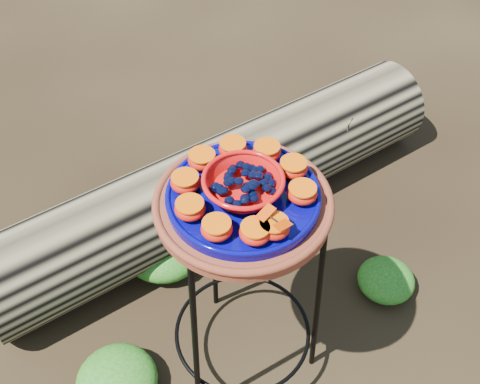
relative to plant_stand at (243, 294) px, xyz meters
name	(u,v)px	position (x,y,z in m)	size (l,w,h in m)	color
ground	(242,355)	(0.00, 0.00, -0.35)	(60.00, 60.00, 0.00)	black
plant_stand	(243,294)	(0.00, 0.00, 0.00)	(0.44, 0.44, 0.70)	black
terracotta_saucer	(243,205)	(0.00, 0.00, 0.37)	(0.41, 0.41, 0.03)	#5E231A
cobalt_plate	(243,197)	(0.00, 0.00, 0.40)	(0.35, 0.35, 0.02)	#050344
red_bowl	(243,186)	(0.00, 0.00, 0.43)	(0.18, 0.18, 0.05)	red
glass_gems	(243,175)	(0.00, 0.00, 0.47)	(0.14, 0.14, 0.02)	black
orange_half_0	(274,227)	(0.01, -0.13, 0.43)	(0.07, 0.07, 0.04)	#C60900
orange_half_1	(302,193)	(0.11, -0.07, 0.43)	(0.07, 0.07, 0.04)	#C60900
orange_half_2	(293,168)	(0.13, 0.01, 0.43)	(0.07, 0.07, 0.04)	#C60900
orange_half_3	(267,151)	(0.10, 0.09, 0.43)	(0.07, 0.07, 0.04)	#C60900
orange_half_4	(233,148)	(0.03, 0.13, 0.43)	(0.07, 0.07, 0.04)	#C60900
orange_half_5	(202,160)	(-0.05, 0.12, 0.43)	(0.07, 0.07, 0.04)	#C60900
orange_half_6	(185,182)	(-0.11, 0.07, 0.43)	(0.07, 0.07, 0.04)	#C60900
orange_half_7	(190,209)	(-0.13, -0.01, 0.43)	(0.07, 0.07, 0.04)	#C60900
orange_half_8	(217,229)	(-0.10, -0.09, 0.43)	(0.07, 0.07, 0.04)	#C60900
orange_half_9	(255,232)	(-0.03, -0.13, 0.43)	(0.07, 0.07, 0.04)	#C60900
butterfly	(274,219)	(0.01, -0.13, 0.45)	(0.09, 0.05, 0.02)	#CB3900
driftwood_log	(219,183)	(0.17, 0.59, -0.18)	(1.77, 0.47, 0.33)	black
foliage_left	(117,380)	(-0.39, 0.05, -0.29)	(0.25, 0.25, 0.12)	#114B13
foliage_right	(386,279)	(0.56, 0.04, -0.30)	(0.20, 0.20, 0.10)	#114B13
foliage_back	(164,248)	(-0.10, 0.46, -0.28)	(0.28, 0.28, 0.14)	#114B13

